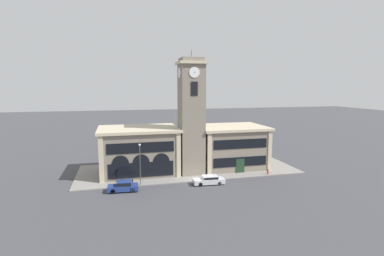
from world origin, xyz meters
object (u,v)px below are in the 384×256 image
object	(u,v)px
parked_car_mid	(209,180)
fire_hydrant	(268,172)
street_lamp	(140,158)
bollard	(133,182)
parked_car_near	(123,186)

from	to	relation	value
parked_car_mid	fire_hydrant	xyz separation A→B (m)	(10.92, 2.11, -0.12)
street_lamp	fire_hydrant	xyz separation A→B (m)	(21.08, 0.14, -3.62)
street_lamp	bollard	world-z (taller)	street_lamp
parked_car_mid	bollard	size ratio (longest dim) A/B	4.55
parked_car_near	bollard	size ratio (longest dim) A/B	4.09
fire_hydrant	bollard	bearing A→B (deg)	-179.11
parked_car_near	street_lamp	world-z (taller)	street_lamp
parked_car_near	bollard	bearing A→B (deg)	-123.83
parked_car_mid	parked_car_near	bearing A→B (deg)	3.65
parked_car_near	fire_hydrant	world-z (taller)	parked_car_near
parked_car_mid	bollard	world-z (taller)	parked_car_mid
parked_car_mid	fire_hydrant	bearing A→B (deg)	-165.42
street_lamp	bollard	bearing A→B (deg)	-170.26
parked_car_near	bollard	xyz separation A→B (m)	(1.35, 1.76, -0.11)
street_lamp	bollard	xyz separation A→B (m)	(-1.18, -0.20, -3.52)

